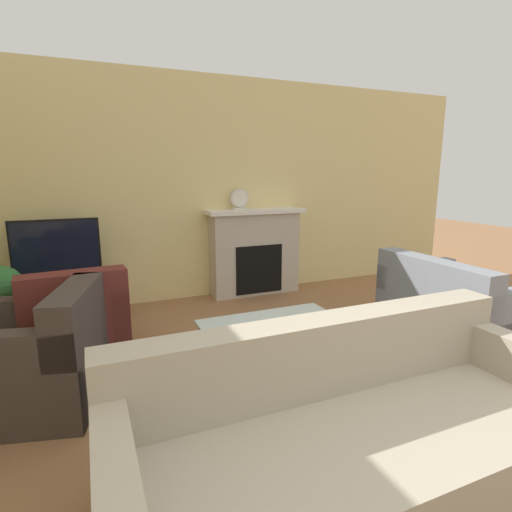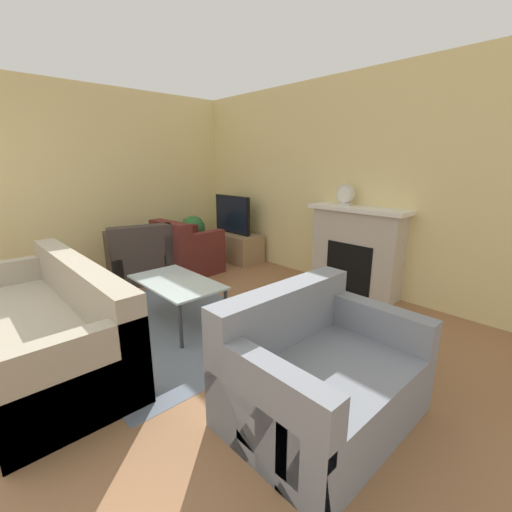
# 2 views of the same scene
# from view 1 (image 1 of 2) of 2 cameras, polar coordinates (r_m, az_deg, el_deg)

# --- Properties ---
(wall_back) EXTENTS (7.93, 0.06, 2.70)m
(wall_back) POSITION_cam_1_polar(r_m,az_deg,el_deg) (5.02, -8.46, 9.36)
(wall_back) COLOR beige
(wall_back) RESTS_ON ground_plane
(area_rug) EXTENTS (2.25, 1.79, 0.00)m
(area_rug) POSITION_cam_1_polar(r_m,az_deg,el_deg) (3.11, 3.35, -18.13)
(area_rug) COLOR slate
(area_rug) RESTS_ON ground_plane
(fireplace) EXTENTS (1.26, 0.36, 1.10)m
(fireplace) POSITION_cam_1_polar(r_m,az_deg,el_deg) (5.15, -0.19, 0.91)
(fireplace) COLOR #BCB2A3
(fireplace) RESTS_ON ground_plane
(tv_stand) EXTENTS (1.09, 0.48, 0.46)m
(tv_stand) POSITION_cam_1_polar(r_m,az_deg,el_deg) (4.70, -25.98, -5.77)
(tv_stand) COLOR #997A56
(tv_stand) RESTS_ON ground_plane
(tv) EXTENTS (0.84, 0.06, 0.63)m
(tv) POSITION_cam_1_polar(r_m,az_deg,el_deg) (4.57, -26.59, 0.78)
(tv) COLOR black
(tv) RESTS_ON tv_stand
(couch_sectional) EXTENTS (2.26, 0.89, 0.82)m
(couch_sectional) POSITION_cam_1_polar(r_m,az_deg,el_deg) (2.14, 13.63, -24.63)
(couch_sectional) COLOR #9E937F
(couch_sectional) RESTS_ON ground_plane
(couch_loveseat) EXTENTS (0.92, 1.20, 0.82)m
(couch_loveseat) POSITION_cam_1_polar(r_m,az_deg,el_deg) (4.13, 26.49, -7.26)
(couch_loveseat) COLOR gray
(couch_loveseat) RESTS_ON ground_plane
(armchair_by_window) EXTENTS (1.01, 1.00, 0.82)m
(armchair_by_window) POSITION_cam_1_polar(r_m,az_deg,el_deg) (3.13, -28.87, -13.36)
(armchair_by_window) COLOR #3D332D
(armchair_by_window) RESTS_ON ground_plane
(armchair_accent) EXTENTS (0.84, 0.86, 0.82)m
(armchair_accent) POSITION_cam_1_polar(r_m,az_deg,el_deg) (3.70, -24.37, -9.05)
(armchair_accent) COLOR #5B231E
(armchair_accent) RESTS_ON ground_plane
(coffee_table) EXTENTS (1.05, 0.59, 0.46)m
(coffee_table) POSITION_cam_1_polar(r_m,az_deg,el_deg) (3.02, 2.46, -10.38)
(coffee_table) COLOR #333338
(coffee_table) RESTS_ON ground_plane
(potted_plant) EXTENTS (0.40, 0.40, 0.76)m
(potted_plant) POSITION_cam_1_polar(r_m,az_deg,el_deg) (4.21, -32.61, -5.15)
(potted_plant) COLOR beige
(potted_plant) RESTS_ON ground_plane
(mantel_clock) EXTENTS (0.23, 0.07, 0.26)m
(mantel_clock) POSITION_cam_1_polar(r_m,az_deg,el_deg) (5.00, -2.43, 8.15)
(mantel_clock) COLOR beige
(mantel_clock) RESTS_ON fireplace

